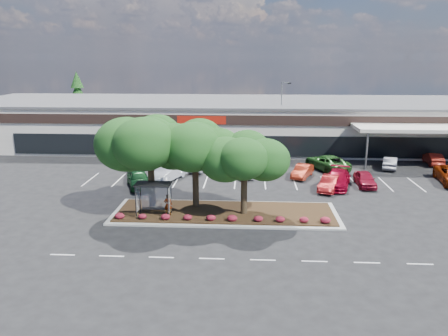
{
  "coord_description": "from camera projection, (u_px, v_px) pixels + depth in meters",
  "views": [
    {
      "loc": [
        -0.18,
        -29.04,
        12.3
      ],
      "look_at": [
        -2.37,
        8.89,
        2.6
      ],
      "focal_mm": 35.0,
      "sensor_mm": 36.0,
      "label": 1
    }
  ],
  "objects": [
    {
      "name": "car_5",
      "position": [
        337.0,
        179.0,
        42.35
      ],
      "size": [
        3.68,
        5.91,
        1.6
      ],
      "primitive_type": "imported",
      "rotation": [
        0.0,
        0.0,
        -0.28
      ],
      "color": "maroon",
      "rests_on": "ground"
    },
    {
      "name": "car_3",
      "position": [
        242.0,
        171.0,
        45.89
      ],
      "size": [
        2.92,
        4.29,
        1.36
      ],
      "primitive_type": "imported",
      "rotation": [
        0.0,
        0.0,
        0.36
      ],
      "color": "#BDBDBD",
      "rests_on": "ground"
    },
    {
      "name": "car_12",
      "position": [
        240.0,
        159.0,
        50.56
      ],
      "size": [
        5.01,
        6.57,
        1.66
      ],
      "primitive_type": "imported",
      "rotation": [
        0.0,
        0.0,
        3.58
      ],
      "color": "black",
      "rests_on": "ground"
    },
    {
      "name": "car_2",
      "position": [
        168.0,
        172.0,
        44.73
      ],
      "size": [
        3.51,
        5.24,
        1.63
      ],
      "primitive_type": "imported",
      "rotation": [
        0.0,
        0.0,
        -0.4
      ],
      "color": "silver",
      "rests_on": "ground"
    },
    {
      "name": "shrub_row",
      "position": [
        224.0,
        218.0,
        32.95
      ],
      "size": [
        17.0,
        0.8,
        0.5
      ],
      "primitive_type": null,
      "color": "maroon",
      "rests_on": "landscape_island"
    },
    {
      "name": "retail_store",
      "position": [
        251.0,
        122.0,
        63.14
      ],
      "size": [
        80.4,
        25.2,
        6.25
      ],
      "color": "silver",
      "rests_on": "ground"
    },
    {
      "name": "car_11",
      "position": [
        198.0,
        164.0,
        48.45
      ],
      "size": [
        1.9,
        4.4,
        1.41
      ],
      "primitive_type": "imported",
      "rotation": [
        0.0,
        0.0,
        3.05
      ],
      "color": "#AAAFB7",
      "rests_on": "ground"
    },
    {
      "name": "car_17",
      "position": [
        433.0,
        159.0,
        51.21
      ],
      "size": [
        1.89,
        4.39,
        1.4
      ],
      "primitive_type": "imported",
      "rotation": [
        0.0,
        0.0,
        3.04
      ],
      "color": "maroon",
      "rests_on": "ground"
    },
    {
      "name": "landscape_island",
      "position": [
        225.0,
        213.0,
        35.07
      ],
      "size": [
        18.0,
        6.0,
        0.26
      ],
      "color": "#A3A39E",
      "rests_on": "ground"
    },
    {
      "name": "bus_shelter",
      "position": [
        154.0,
        190.0,
        33.82
      ],
      "size": [
        2.75,
        1.55,
        2.59
      ],
      "color": "black",
      "rests_on": "landscape_island"
    },
    {
      "name": "car_13",
      "position": [
        257.0,
        166.0,
        47.96
      ],
      "size": [
        2.65,
        5.08,
        1.41
      ],
      "primitive_type": "imported",
      "rotation": [
        0.0,
        0.0,
        3.29
      ],
      "color": "black",
      "rests_on": "ground"
    },
    {
      "name": "lane_markings",
      "position": [
        248.0,
        191.0,
        41.21
      ],
      "size": [
        33.12,
        20.06,
        0.01
      ],
      "color": "silver",
      "rests_on": "ground"
    },
    {
      "name": "car_14",
      "position": [
        337.0,
        163.0,
        49.05
      ],
      "size": [
        2.55,
        4.45,
        1.42
      ],
      "primitive_type": "imported",
      "rotation": [
        0.0,
        0.0,
        3.36
      ],
      "color": "black",
      "rests_on": "ground"
    },
    {
      "name": "light_pole",
      "position": [
        281.0,
        122.0,
        56.95
      ],
      "size": [
        1.43,
        0.67,
        9.24
      ],
      "rotation": [
        0.0,
        0.0,
        -0.23
      ],
      "color": "#A3A39E",
      "rests_on": "ground"
    },
    {
      "name": "island_tree_west",
      "position": [
        151.0,
        161.0,
        34.88
      ],
      "size": [
        7.2,
        7.2,
        7.89
      ],
      "primitive_type": null,
      "color": "#123B13",
      "rests_on": "landscape_island"
    },
    {
      "name": "ground",
      "position": [
        250.0,
        234.0,
        31.12
      ],
      "size": [
        160.0,
        160.0,
        0.0
      ],
      "primitive_type": "plane",
      "color": "black",
      "rests_on": "ground"
    },
    {
      "name": "car_4",
      "position": [
        302.0,
        171.0,
        45.75
      ],
      "size": [
        2.88,
        4.31,
        1.34
      ],
      "primitive_type": "imported",
      "rotation": [
        0.0,
        0.0,
        -0.4
      ],
      "color": "#A02915",
      "rests_on": "ground"
    },
    {
      "name": "car_15",
      "position": [
        327.0,
        162.0,
        48.83
      ],
      "size": [
        5.02,
        6.64,
        1.68
      ],
      "primitive_type": "imported",
      "rotation": [
        0.0,
        0.0,
        3.57
      ],
      "color": "#23571F",
      "rests_on": "ground"
    },
    {
      "name": "island_tree_east",
      "position": [
        244.0,
        173.0,
        33.86
      ],
      "size": [
        5.8,
        5.8,
        6.5
      ],
      "primitive_type": null,
      "color": "#123B13",
      "rests_on": "landscape_island"
    },
    {
      "name": "person_waiting",
      "position": [
        168.0,
        205.0,
        34.06
      ],
      "size": [
        0.65,
        0.47,
        1.68
      ],
      "primitive_type": "imported",
      "rotation": [
        0.0,
        0.0,
        3.25
      ],
      "color": "#594C47",
      "rests_on": "landscape_island"
    },
    {
      "name": "island_tree_mid",
      "position": [
        195.0,
        163.0,
        35.43
      ],
      "size": [
        6.6,
        6.6,
        7.32
      ],
      "primitive_type": null,
      "color": "#123B13",
      "rests_on": "landscape_island"
    },
    {
      "name": "car_1",
      "position": [
        136.0,
        171.0,
        45.4
      ],
      "size": [
        3.05,
        4.57,
        1.45
      ],
      "primitive_type": "imported",
      "rotation": [
        0.0,
        0.0,
        0.35
      ],
      "color": "black",
      "rests_on": "ground"
    },
    {
      "name": "car_16",
      "position": [
        390.0,
        163.0,
        49.33
      ],
      "size": [
        2.75,
        4.43,
        1.38
      ],
      "primitive_type": "imported",
      "rotation": [
        0.0,
        0.0,
        2.81
      ],
      "color": "slate",
      "rests_on": "ground"
    },
    {
      "name": "conifer_north_west",
      "position": [
        78.0,
        100.0,
        76.06
      ],
      "size": [
        4.4,
        4.4,
        10.0
      ],
      "primitive_type": "cone",
      "color": "#123B13",
      "rests_on": "ground"
    },
    {
      "name": "car_6",
      "position": [
        329.0,
        183.0,
        41.27
      ],
      "size": [
        2.89,
        4.47,
        1.39
      ],
      "primitive_type": "imported",
      "rotation": [
        0.0,
        0.0,
        -0.37
      ],
      "color": "maroon",
      "rests_on": "ground"
    },
    {
      "name": "car_0",
      "position": [
        138.0,
        178.0,
        42.35
      ],
      "size": [
        3.59,
        5.3,
        1.67
      ],
      "primitive_type": "imported",
      "rotation": [
        0.0,
        0.0,
        0.36
      ],
      "color": "#12431C",
      "rests_on": "ground"
    },
    {
      "name": "car_7",
      "position": [
        365.0,
        179.0,
        42.62
      ],
      "size": [
        1.76,
        4.21,
        1.43
      ],
      "primitive_type": "imported",
      "rotation": [
        0.0,
        0.0,
        -0.02
      ],
      "color": "maroon",
      "rests_on": "ground"
    }
  ]
}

